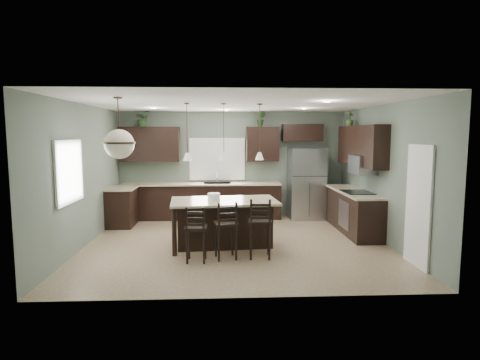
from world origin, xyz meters
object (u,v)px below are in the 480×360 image
at_px(kitchen_island, 224,223).
at_px(bar_stool_right, 260,228).
at_px(bar_stool_left, 196,234).
at_px(refrigerator, 306,183).
at_px(bar_stool_center, 226,230).
at_px(serving_dish, 214,197).
at_px(plant_back_left, 143,118).

xyz_separation_m(kitchen_island, bar_stool_right, (0.63, -0.78, 0.08)).
relative_size(kitchen_island, bar_stool_left, 2.08).
distance_m(refrigerator, bar_stool_center, 4.02).
height_order(serving_dish, plant_back_left, plant_back_left).
distance_m(serving_dish, bar_stool_right, 1.21).
bearing_deg(bar_stool_left, bar_stool_center, 17.60).
distance_m(kitchen_island, bar_stool_left, 1.07).
relative_size(refrigerator, bar_stool_right, 1.69).
height_order(refrigerator, serving_dish, refrigerator).
xyz_separation_m(bar_stool_left, bar_stool_center, (0.51, 0.14, 0.03)).
bearing_deg(bar_stool_center, bar_stool_left, -174.66).
bearing_deg(bar_stool_right, refrigerator, 68.48).
bearing_deg(bar_stool_left, plant_back_left, 115.06).
bearing_deg(refrigerator, bar_stool_right, -114.91).
xyz_separation_m(kitchen_island, bar_stool_center, (0.02, -0.81, 0.06)).
bearing_deg(refrigerator, plant_back_left, 177.33).
bearing_deg(bar_stool_left, refrigerator, 54.85).
bearing_deg(bar_stool_right, serving_dish, 140.95).
height_order(refrigerator, kitchen_island, refrigerator).
height_order(serving_dish, bar_stool_center, serving_dish).
height_order(bar_stool_center, bar_stool_right, bar_stool_right).
height_order(kitchen_island, bar_stool_right, bar_stool_right).
bearing_deg(refrigerator, bar_stool_center, -122.65).
bearing_deg(bar_stool_center, bar_stool_right, -6.83).
distance_m(kitchen_island, bar_stool_center, 0.81).
bearing_deg(plant_back_left, bar_stool_center, -59.71).
bearing_deg(refrigerator, serving_dish, -132.75).
height_order(kitchen_island, bar_stool_center, bar_stool_center).
bearing_deg(refrigerator, bar_stool_left, -127.27).
relative_size(bar_stool_center, bar_stool_right, 0.96).
height_order(bar_stool_left, bar_stool_center, bar_stool_center).
xyz_separation_m(serving_dish, bar_stool_center, (0.22, -0.80, -0.47)).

